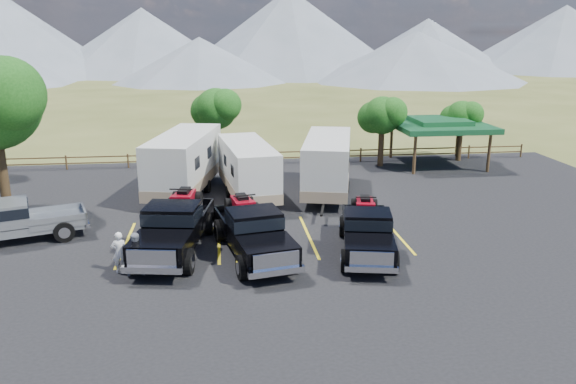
{
  "coord_description": "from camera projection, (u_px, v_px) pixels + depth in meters",
  "views": [
    {
      "loc": [
        -1.8,
        -19.32,
        8.84
      ],
      "look_at": [
        1.29,
        5.86,
        1.6
      ],
      "focal_mm": 35.0,
      "sensor_mm": 36.0,
      "label": 1
    }
  ],
  "objects": [
    {
      "name": "stall_lines",
      "position": [
        264.0,
        238.0,
        24.89
      ],
      "size": [
        12.12,
        5.5,
        0.01
      ],
      "color": "yellow",
      "rests_on": "asphalt_lot"
    },
    {
      "name": "ground",
      "position": [
        273.0,
        276.0,
        21.08
      ],
      "size": [
        320.0,
        320.0,
        0.0
      ],
      "primitive_type": "plane",
      "color": "#484F21",
      "rests_on": "ground"
    },
    {
      "name": "asphalt_lot",
      "position": [
        266.0,
        247.0,
        23.94
      ],
      "size": [
        44.0,
        34.0,
        0.04
      ],
      "primitive_type": "cube",
      "color": "black",
      "rests_on": "ground"
    },
    {
      "name": "tree_ne_a",
      "position": [
        382.0,
        116.0,
        37.41
      ],
      "size": [
        3.11,
        2.92,
        4.76
      ],
      "color": "#302112",
      "rests_on": "ground"
    },
    {
      "name": "tree_north",
      "position": [
        216.0,
        109.0,
        37.94
      ],
      "size": [
        3.46,
        3.24,
        5.25
      ],
      "color": "#302112",
      "rests_on": "ground"
    },
    {
      "name": "rail_fence",
      "position": [
        276.0,
        156.0,
        38.81
      ],
      "size": [
        36.12,
        0.12,
        1.0
      ],
      "color": "#503622",
      "rests_on": "ground"
    },
    {
      "name": "rig_center",
      "position": [
        253.0,
        230.0,
        22.81
      ],
      "size": [
        3.32,
        6.84,
        2.19
      ],
      "rotation": [
        0.0,
        0.0,
        0.2
      ],
      "color": "black",
      "rests_on": "asphalt_lot"
    },
    {
      "name": "rig_right",
      "position": [
        367.0,
        229.0,
        23.09
      ],
      "size": [
        3.09,
        6.36,
        2.04
      ],
      "rotation": [
        0.0,
        0.0,
        -0.2
      ],
      "color": "black",
      "rests_on": "asphalt_lot"
    },
    {
      "name": "pavilion",
      "position": [
        439.0,
        125.0,
        38.06
      ],
      "size": [
        6.2,
        6.2,
        3.22
      ],
      "color": "#503622",
      "rests_on": "ground"
    },
    {
      "name": "rig_left",
      "position": [
        175.0,
        225.0,
        23.22
      ],
      "size": [
        3.33,
        7.16,
        2.3
      ],
      "rotation": [
        0.0,
        0.0,
        -0.17
      ],
      "color": "black",
      "rests_on": "asphalt_lot"
    },
    {
      "name": "trailer_left",
      "position": [
        184.0,
        163.0,
        31.27
      ],
      "size": [
        4.16,
        9.76,
        3.38
      ],
      "rotation": [
        0.0,
        0.0,
        -0.22
      ],
      "color": "silver",
      "rests_on": "asphalt_lot"
    },
    {
      "name": "mountain_range",
      "position": [
        189.0,
        37.0,
        119.18
      ],
      "size": [
        209.0,
        71.0,
        20.0
      ],
      "color": "slate",
      "rests_on": "ground"
    },
    {
      "name": "trailer_right",
      "position": [
        327.0,
        165.0,
        31.28
      ],
      "size": [
        4.09,
        9.27,
        3.22
      ],
      "rotation": [
        0.0,
        0.0,
        -0.24
      ],
      "color": "silver",
      "rests_on": "asphalt_lot"
    },
    {
      "name": "person_b",
      "position": [
        137.0,
        255.0,
        20.82
      ],
      "size": [
        0.88,
        0.72,
        1.69
      ],
      "primitive_type": "imported",
      "rotation": [
        0.0,
        0.0,
        0.1
      ],
      "color": "gray",
      "rests_on": "asphalt_lot"
    },
    {
      "name": "trailer_center",
      "position": [
        248.0,
        170.0,
        30.59
      ],
      "size": [
        3.17,
        8.73,
        3.02
      ],
      "rotation": [
        0.0,
        0.0,
        0.14
      ],
      "color": "silver",
      "rests_on": "asphalt_lot"
    },
    {
      "name": "tree_ne_b",
      "position": [
        461.0,
        117.0,
        39.16
      ],
      "size": [
        2.77,
        2.59,
        4.27
      ],
      "color": "#302112",
      "rests_on": "ground"
    },
    {
      "name": "person_a",
      "position": [
        120.0,
        252.0,
        21.12
      ],
      "size": [
        0.62,
        0.43,
        1.63
      ],
      "primitive_type": "imported",
      "rotation": [
        0.0,
        0.0,
        3.2
      ],
      "color": "white",
      "rests_on": "asphalt_lot"
    },
    {
      "name": "pickup_silver",
      "position": [
        14.0,
        221.0,
        24.24
      ],
      "size": [
        6.37,
        3.76,
        1.82
      ],
      "rotation": [
        0.0,
        0.0,
        -1.25
      ],
      "color": "gray",
      "rests_on": "asphalt_lot"
    }
  ]
}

